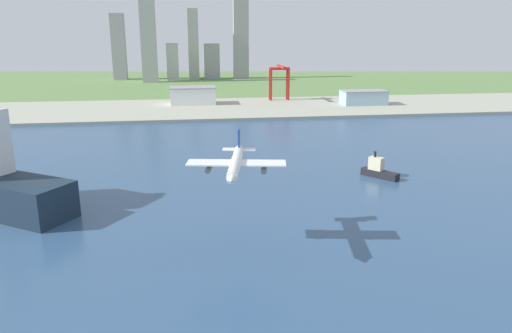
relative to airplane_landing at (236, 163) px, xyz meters
name	(u,v)px	position (x,y,z in m)	size (l,w,h in m)	color
ground_plane	(243,152)	(20.50, 152.15, -33.24)	(2400.00, 2400.00, 0.00)	#5D8147
water_bay	(256,176)	(20.50, 92.15, -33.16)	(840.00, 360.00, 0.15)	#2D4C70
industrial_pier	(222,108)	(20.50, 342.15, -31.99)	(840.00, 140.00, 2.50)	#A0A391
airplane_landing	(236,163)	(0.00, 0.00, 0.00)	(37.84, 44.74, 12.96)	white
tugboat_small	(379,170)	(89.11, 80.95, -29.02)	(17.86, 20.47, 14.49)	black
port_crane_red	(280,75)	(90.32, 387.79, -2.32)	(22.79, 40.20, 39.90)	red
warehouse_main	(193,95)	(-9.16, 370.30, -21.41)	(48.99, 29.90, 18.60)	white
warehouse_annex	(363,97)	(174.25, 339.83, -23.09)	(48.13, 25.52, 15.25)	#99BCD1
distant_skyline	(177,44)	(-28.39, 676.79, 24.93)	(228.18, 75.72, 157.48)	#9996A4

